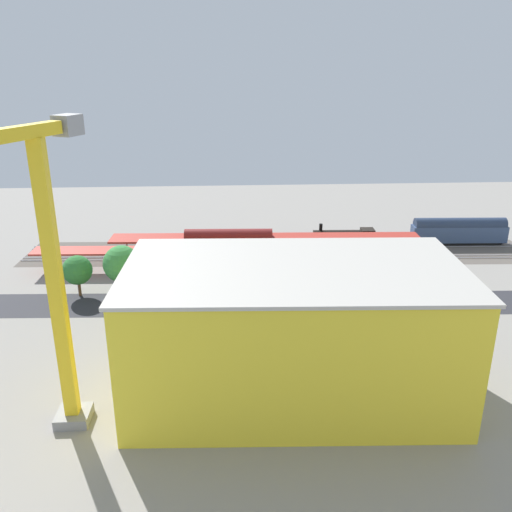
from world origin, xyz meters
name	(u,v)px	position (x,y,z in m)	size (l,w,h in m)	color
ground_plane	(290,292)	(0.00, 0.00, 0.00)	(163.29, 163.29, 0.00)	gray
rail_bed	(279,253)	(0.00, -19.76, 0.00)	(102.05, 14.71, 0.01)	#5B544C
street_asphalt	(293,304)	(0.00, 4.59, 0.00)	(102.05, 9.00, 0.01)	#2D2D33
track_rails	(279,252)	(0.00, -19.76, 0.18)	(101.99, 12.14, 0.12)	#9E9EA8
platform_canopy_near	(212,250)	(13.32, -10.84, 3.96)	(66.23, 6.99, 4.16)	#B73328
platform_canopy_far	(266,238)	(2.84, -17.35, 4.01)	(61.19, 7.80, 4.23)	#A82D23
locomotive	(347,238)	(-14.83, -23.11, 1.75)	(14.18, 3.08, 4.89)	black
passenger_coach	(459,230)	(-38.77, -23.12, 3.02)	(20.09, 3.72, 5.77)	black
freight_coach_far	(229,244)	(10.18, -16.41, 3.30)	(17.85, 3.61, 6.26)	black
parked_car_0	(468,303)	(-27.83, 7.52, 0.75)	(4.80, 1.78, 1.71)	black
parked_car_1	(433,307)	(-21.79, 8.46, 0.75)	(4.45, 1.81, 1.66)	black
parked_car_2	(396,308)	(-15.80, 8.53, 0.71)	(4.67, 1.84, 1.60)	black
parked_car_3	(356,309)	(-9.46, 8.60, 0.75)	(4.29, 2.09, 1.71)	black
parked_car_4	(319,308)	(-3.80, 7.91, 0.75)	(4.74, 2.14, 1.68)	black
parked_car_5	(279,309)	(2.57, 7.89, 0.69)	(4.17, 1.97, 1.55)	black
parked_car_6	(239,309)	(8.76, 7.80, 0.76)	(4.52, 1.76, 1.71)	black
parked_car_7	(195,310)	(15.57, 7.70, 0.70)	(4.56, 1.91, 1.57)	black
construction_building	(293,334)	(3.10, 29.05, 7.83)	(37.03, 19.43, 15.66)	yellow
construction_roof_slab	(295,269)	(3.10, 29.05, 15.86)	(37.63, 20.03, 0.40)	#B7B2A8
tower_crane	(40,265)	(28.30, 34.72, 18.99)	(11.68, 22.49, 32.43)	gray
box_truck_0	(337,321)	(-5.23, 14.55, 1.72)	(9.92, 2.97, 3.54)	black
box_truck_1	(277,319)	(3.33, 13.26, 1.68)	(10.43, 3.51, 3.39)	black
street_tree_0	(122,264)	(27.67, 0.55, 5.95)	(6.08, 6.08, 9.00)	brown
street_tree_1	(288,266)	(0.42, 0.11, 4.82)	(6.11, 6.11, 7.89)	brown
street_tree_2	(77,270)	(35.26, -0.62, 4.55)	(4.91, 4.91, 7.02)	brown
street_tree_3	(150,261)	(23.22, -0.69, 5.91)	(6.38, 6.38, 9.12)	brown
street_tree_4	(294,264)	(-0.70, -0.19, 4.95)	(5.10, 5.10, 7.52)	brown
traffic_light	(173,296)	(18.61, 9.58, 4.08)	(0.50, 0.36, 6.12)	#333333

